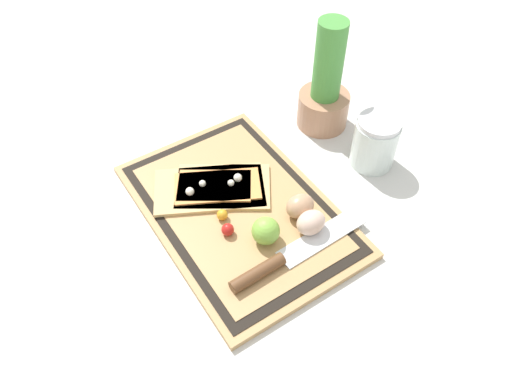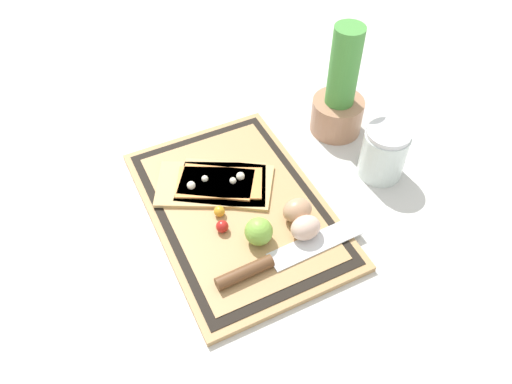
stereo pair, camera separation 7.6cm
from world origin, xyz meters
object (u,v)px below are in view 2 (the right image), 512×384
Objects in this scene: pizza_slice_near at (213,184)px; cherry_tomato_yellow at (219,211)px; lime at (258,232)px; cherry_tomato_red at (222,226)px; pizza_slice_far at (222,184)px; egg_brown at (297,210)px; knife at (267,263)px; herb_pot at (340,98)px; sauce_jar at (383,155)px; egg_pink at (306,228)px.

pizza_slice_near is 11.62× the size of cherry_tomato_yellow.
lime reaches higher than cherry_tomato_red.
egg_brown is (0.13, 0.09, 0.02)m from pizza_slice_far.
knife reaches higher than cherry_tomato_yellow.
egg_brown is at bearing -46.74° from herb_pot.
cherry_tomato_red is at bearing -134.87° from lime.
herb_pot reaches higher than cherry_tomato_red.
pizza_slice_near is at bearing -107.25° from sauce_jar.
lime is at bearing 169.43° from knife.
pizza_slice_near is at bearing -113.02° from pizza_slice_far.
egg_pink is (-0.03, 0.09, 0.01)m from knife.
pizza_slice_far reaches higher than knife.
sauce_jar is at bearing 85.31° from cherry_tomato_yellow.
sauce_jar reaches higher than lime.
cherry_tomato_yellow is at bearing -155.04° from lime.
pizza_slice_near is at bearing -177.10° from knife.
egg_brown reaches higher than pizza_slice_near.
cherry_tomato_red is at bearing -104.16° from egg_brown.
sauce_jar is (-0.08, 0.22, 0.01)m from egg_pink.
lime is 0.20× the size of herb_pot.
pizza_slice_far is at bearing -178.04° from lime.
pizza_slice_far is 0.30m from herb_pot.
cherry_tomato_red is at bearing -15.21° from cherry_tomato_yellow.
cherry_tomato_red is at bearing -88.83° from sauce_jar.
cherry_tomato_red is 0.04m from cherry_tomato_yellow.
pizza_slice_near is 0.20m from egg_pink.
pizza_slice_far is 0.76× the size of knife.
pizza_slice_far is 0.07m from cherry_tomato_yellow.
herb_pot is 2.25× the size of sauce_jar.
lime is (-0.03, -0.08, 0.00)m from egg_pink.
pizza_slice_near is at bearing -80.35° from herb_pot.
egg_pink is at bearing 59.62° from cherry_tomato_red.
pizza_slice_near reaches higher than knife.
egg_pink is 0.23m from sauce_jar.
cherry_tomato_yellow is 0.35m from herb_pot.
cherry_tomato_red is (-0.10, -0.04, 0.00)m from knife.
pizza_slice_near is 0.17m from egg_brown.
egg_pink is 2.66× the size of cherry_tomato_yellow.
egg_pink is at bearing 25.75° from pizza_slice_far.
lime is 0.46× the size of sauce_jar.
lime is at bearing 24.96° from cherry_tomato_yellow.
egg_brown reaches higher than cherry_tomato_red.
knife is 0.40m from herb_pot.
herb_pot is at bearing 131.04° from knife.
herb_pot is (-0.16, 0.33, 0.06)m from cherry_tomato_red.
pizza_slice_near is 0.85× the size of knife.
egg_pink reaches higher than pizza_slice_near.
herb_pot is (-0.26, 0.30, 0.06)m from knife.
cherry_tomato_red is (-0.07, -0.12, -0.01)m from egg_pink.
lime reaches higher than pizza_slice_far.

